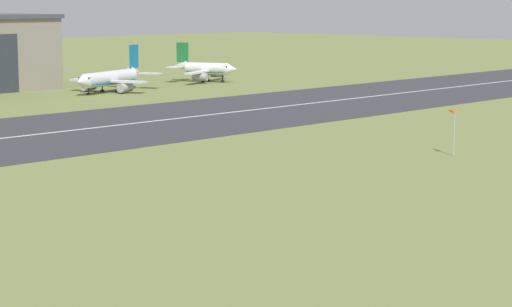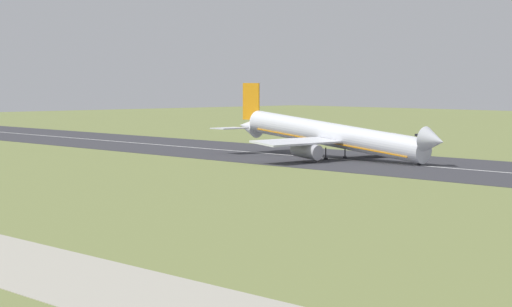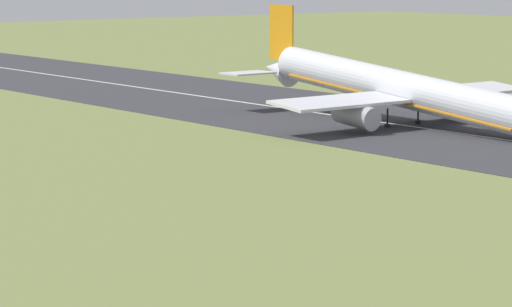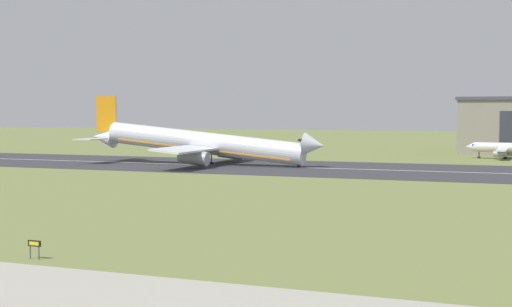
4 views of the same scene
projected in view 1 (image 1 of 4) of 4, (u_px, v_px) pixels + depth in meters
The scene contains 4 objects.
ground_plane at pixel (318, 214), 90.82m from camera, with size 754.70×754.70×0.00m, color olive.
airplane_parked_centre at pixel (206, 69), 236.89m from camera, with size 21.11×17.22×9.30m.
airplane_parked_east at pixel (110, 79), 211.07m from camera, with size 24.76×18.67×9.63m.
windsock_pole at pixel (452, 113), 125.19m from camera, with size 1.84×2.20×5.80m.
Camera 1 is at (-68.15, 6.93, 19.23)m, focal length 70.00 mm.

